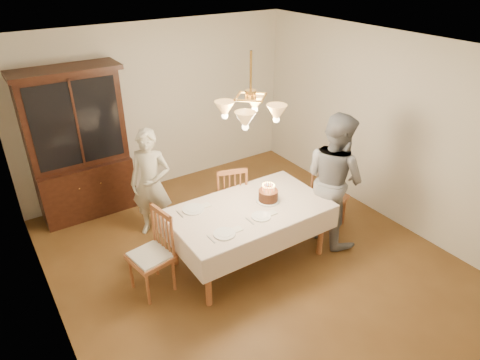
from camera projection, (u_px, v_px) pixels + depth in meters
ground at (249, 258)px, 5.47m from camera, size 5.00×5.00×0.00m
room_shell at (250, 145)px, 4.72m from camera, size 5.00×5.00×5.00m
dining_table at (249, 213)px, 5.15m from camera, size 1.90×1.10×0.76m
china_hutch at (79, 147)px, 5.98m from camera, size 1.38×0.54×2.16m
chair_far_side at (229, 200)px, 5.88m from camera, size 0.55×0.53×1.00m
chair_left_end at (151, 257)px, 4.78m from camera, size 0.49×0.50×1.00m
chair_right_end at (329, 199)px, 5.90m from camera, size 0.56×0.57×1.00m
elderly_woman at (151, 184)px, 5.63m from camera, size 0.65×0.64×1.52m
adult_in_grey at (334, 179)px, 5.49m from camera, size 0.68×0.87×1.78m
birthday_cake at (268, 196)px, 5.23m from camera, size 0.30×0.30×0.23m
place_setting_near_left at (225, 233)px, 4.64m from camera, size 0.39×0.25×0.02m
place_setting_near_right at (262, 216)px, 4.94m from camera, size 0.37×0.23×0.02m
place_setting_far_left at (194, 209)px, 5.08m from camera, size 0.41×0.26×0.02m
chandelier at (250, 111)px, 4.53m from camera, size 0.62×0.62×0.73m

